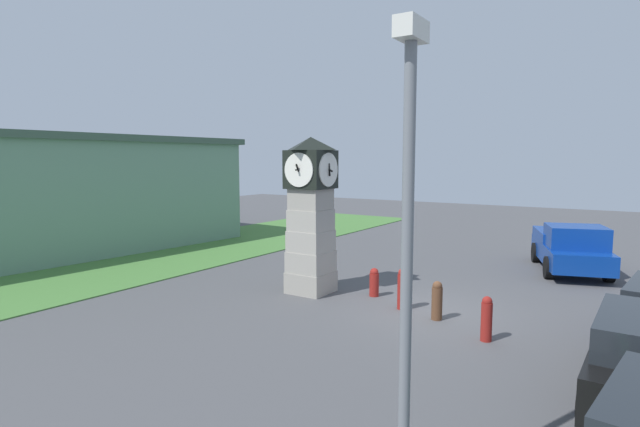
% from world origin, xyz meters
% --- Properties ---
extents(ground_plane, '(68.89, 68.89, 0.00)m').
position_xyz_m(ground_plane, '(0.00, 0.00, 0.00)').
color(ground_plane, '#4C4C4F').
extents(clock_tower, '(1.60, 1.65, 4.93)m').
position_xyz_m(clock_tower, '(-0.14, 3.82, 2.55)').
color(clock_tower, '#9B958B').
rests_on(clock_tower, ground_plane).
extents(bollard_near_tower, '(0.26, 0.26, 1.07)m').
position_xyz_m(bollard_near_tower, '(-1.50, -2.05, 0.54)').
color(bollard_near_tower, maroon).
rests_on(bollard_near_tower, ground_plane).
extents(bollard_mid_row, '(0.28, 0.28, 1.04)m').
position_xyz_m(bollard_mid_row, '(-0.62, -0.53, 0.53)').
color(bollard_mid_row, brown).
rests_on(bollard_mid_row, ground_plane).
extents(bollard_far_row, '(0.31, 0.31, 1.18)m').
position_xyz_m(bollard_far_row, '(-0.23, 0.61, 0.60)').
color(bollard_far_row, maroon).
rests_on(bollard_far_row, ground_plane).
extents(bollard_end_row, '(0.29, 0.29, 0.89)m').
position_xyz_m(bollard_end_row, '(0.53, 1.90, 0.45)').
color(bollard_end_row, maroon).
rests_on(bollard_end_row, ground_plane).
extents(car_far_lot, '(4.45, 2.55, 1.52)m').
position_xyz_m(car_far_lot, '(5.39, 15.45, 0.77)').
color(car_far_lot, silver).
rests_on(car_far_lot, ground_plane).
extents(pickup_truck, '(5.37, 3.45, 1.85)m').
position_xyz_m(pickup_truck, '(7.68, -2.76, 0.93)').
color(pickup_truck, navy).
rests_on(pickup_truck, ground_plane).
extents(street_lamp_near_road, '(0.50, 0.24, 5.78)m').
position_xyz_m(street_lamp_near_road, '(-7.78, -2.68, 3.38)').
color(street_lamp_near_road, slate).
rests_on(street_lamp_near_road, ground_plane).
extents(grass_verge_far, '(41.33, 7.19, 0.04)m').
position_xyz_m(grass_verge_far, '(-0.56, 12.63, 0.02)').
color(grass_verge_far, '#477A38').
rests_on(grass_verge_far, ground_plane).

